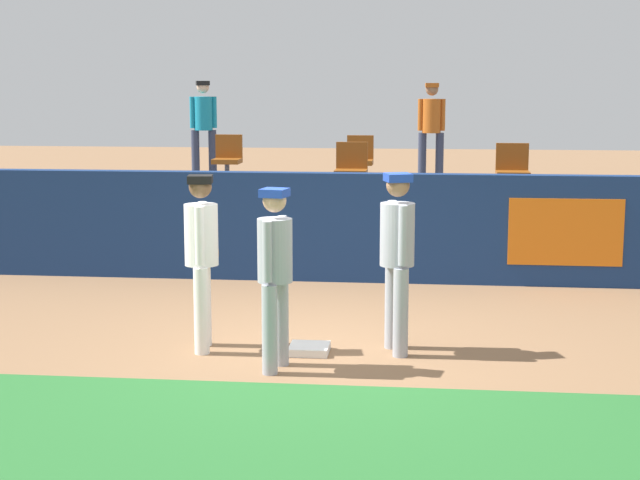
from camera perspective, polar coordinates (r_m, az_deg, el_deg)
The scene contains 14 objects.
ground_plane at distance 10.03m, azimuth -0.00°, elevation -6.63°, with size 60.00×60.00×0.00m, color #846042.
grass_foreground_strip at distance 7.77m, azimuth -1.95°, elevation -11.41°, with size 18.00×2.80×0.01m, color #26662B.
first_base at distance 10.09m, azimuth -0.62°, elevation -6.30°, with size 0.40×0.40×0.08m, color white.
player_fielder_home at distance 10.08m, azimuth -6.82°, elevation -0.56°, with size 0.39×0.58×1.80m.
player_runner_visitor at distance 9.93m, azimuth 4.47°, elevation -0.56°, with size 0.43×0.49×1.83m.
player_coach_visitor at distance 9.31m, azimuth -2.61°, elevation -1.50°, with size 0.39×0.48×1.74m.
field_wall at distance 13.50m, azimuth 1.77°, elevation 0.73°, with size 18.00×0.26×1.49m.
bleacher_platform at distance 16.08m, azimuth 2.43°, elevation 1.17°, with size 18.00×4.80×0.97m, color #59595E.
seat_back_center at distance 16.64m, azimuth 2.31°, elevation 4.77°, with size 0.45×0.44×0.84m.
seat_front_right at distance 14.86m, azimuth 11.04°, elevation 4.07°, with size 0.48×0.44×0.84m.
seat_front_center at distance 14.85m, azimuth 1.82°, elevation 4.23°, with size 0.48×0.44×0.84m.
seat_back_left at distance 16.95m, azimuth -5.35°, elevation 4.82°, with size 0.46×0.44×0.84m.
spectator_hooded at distance 18.18m, azimuth -6.74°, elevation 6.79°, with size 0.47×0.42×1.74m.
spectator_capped at distance 17.59m, azimuth 6.45°, elevation 6.65°, with size 0.48×0.34×1.71m.
Camera 1 is at (1.05, -9.59, 2.75)m, focal length 55.47 mm.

